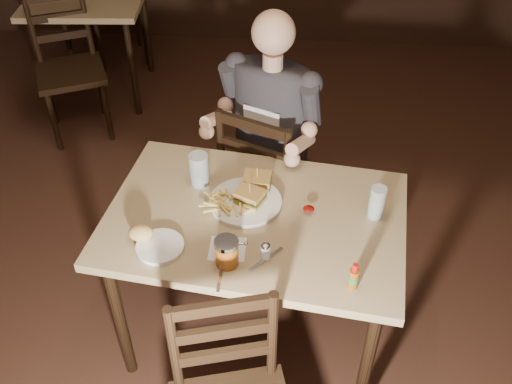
# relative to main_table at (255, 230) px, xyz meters

# --- Properties ---
(room_shell) EXTENTS (7.00, 7.00, 7.00)m
(room_shell) POSITION_rel_main_table_xyz_m (-0.19, -0.34, 0.71)
(room_shell) COLOR black
(room_shell) RESTS_ON ground
(main_table) EXTENTS (1.27, 0.93, 0.77)m
(main_table) POSITION_rel_main_table_xyz_m (0.00, 0.00, 0.00)
(main_table) COLOR tan
(main_table) RESTS_ON ground
(bg_table) EXTENTS (0.85, 0.85, 0.77)m
(bg_table) POSITION_rel_main_table_xyz_m (-1.35, 2.16, -0.01)
(bg_table) COLOR tan
(bg_table) RESTS_ON ground
(chair_far) EXTENTS (0.58, 0.60, 0.93)m
(chair_far) POSITION_rel_main_table_xyz_m (0.04, 0.62, -0.22)
(chair_far) COLOR black
(chair_far) RESTS_ON ground
(bg_chair_far) EXTENTS (0.62, 0.64, 0.99)m
(bg_chair_far) POSITION_rel_main_table_xyz_m (-1.35, 2.71, -0.19)
(bg_chair_far) COLOR black
(bg_chair_far) RESTS_ON ground
(bg_chair_near) EXTENTS (0.58, 0.60, 0.93)m
(bg_chair_near) POSITION_rel_main_table_xyz_m (-1.35, 1.61, -0.22)
(bg_chair_near) COLOR black
(bg_chair_near) RESTS_ON ground
(diner) EXTENTS (0.62, 0.57, 0.88)m
(diner) POSITION_rel_main_table_xyz_m (0.02, 0.57, 0.23)
(diner) COLOR #2D2C30
(diner) RESTS_ON chair_far
(dinner_plate) EXTENTS (0.32, 0.32, 0.02)m
(dinner_plate) POSITION_rel_main_table_xyz_m (-0.04, 0.06, 0.09)
(dinner_plate) COLOR white
(dinner_plate) RESTS_ON main_table
(sandwich_left) EXTENTS (0.13, 0.12, 0.09)m
(sandwich_left) POSITION_rel_main_table_xyz_m (-0.02, 0.06, 0.15)
(sandwich_left) COLOR #BA8F42
(sandwich_left) RESTS_ON dinner_plate
(sandwich_right) EXTENTS (0.12, 0.10, 0.10)m
(sandwich_right) POSITION_rel_main_table_xyz_m (-0.00, 0.15, 0.15)
(sandwich_right) COLOR #BA8F42
(sandwich_right) RESTS_ON dinner_plate
(fries_pile) EXTENTS (0.27, 0.20, 0.04)m
(fries_pile) POSITION_rel_main_table_xyz_m (-0.11, 0.03, 0.12)
(fries_pile) COLOR #F4D670
(fries_pile) RESTS_ON dinner_plate
(ketchup_dollop) EXTENTS (0.05, 0.05, 0.01)m
(ketchup_dollop) POSITION_rel_main_table_xyz_m (0.21, 0.03, 0.11)
(ketchup_dollop) COLOR maroon
(ketchup_dollop) RESTS_ON dinner_plate
(glass_left) EXTENTS (0.09, 0.09, 0.15)m
(glass_left) POSITION_rel_main_table_xyz_m (-0.25, 0.18, 0.16)
(glass_left) COLOR silver
(glass_left) RESTS_ON main_table
(glass_right) EXTENTS (0.07, 0.07, 0.14)m
(glass_right) POSITION_rel_main_table_xyz_m (0.47, 0.03, 0.15)
(glass_right) COLOR silver
(glass_right) RESTS_ON main_table
(hot_sauce) EXTENTS (0.04, 0.04, 0.12)m
(hot_sauce) POSITION_rel_main_table_xyz_m (0.36, -0.34, 0.14)
(hot_sauce) COLOR brown
(hot_sauce) RESTS_ON main_table
(salt_shaker) EXTENTS (0.04, 0.04, 0.07)m
(salt_shaker) POSITION_rel_main_table_xyz_m (0.06, -0.22, 0.12)
(salt_shaker) COLOR white
(salt_shaker) RESTS_ON main_table
(syrup_dispenser) EXTENTS (0.10, 0.10, 0.11)m
(syrup_dispenser) POSITION_rel_main_table_xyz_m (-0.08, -0.26, 0.14)
(syrup_dispenser) COLOR brown
(syrup_dispenser) RESTS_ON main_table
(napkin) EXTENTS (0.14, 0.13, 0.00)m
(napkin) POSITION_rel_main_table_xyz_m (-0.09, -0.19, 0.08)
(napkin) COLOR white
(napkin) RESTS_ON main_table
(knife) EXTENTS (0.01, 0.19, 0.00)m
(knife) POSITION_rel_main_table_xyz_m (-0.10, -0.30, 0.09)
(knife) COLOR silver
(knife) RESTS_ON napkin
(fork) EXTENTS (0.12, 0.13, 0.01)m
(fork) POSITION_rel_main_table_xyz_m (0.06, -0.23, 0.09)
(fork) COLOR silver
(fork) RESTS_ON napkin
(side_plate) EXTENTS (0.20, 0.20, 0.01)m
(side_plate) POSITION_rel_main_table_xyz_m (-0.34, -0.21, 0.09)
(side_plate) COLOR white
(side_plate) RESTS_ON main_table
(bread_roll) EXTENTS (0.10, 0.09, 0.06)m
(bread_roll) POSITION_rel_main_table_xyz_m (-0.42, -0.17, 0.12)
(bread_roll) COLOR tan
(bread_roll) RESTS_ON side_plate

